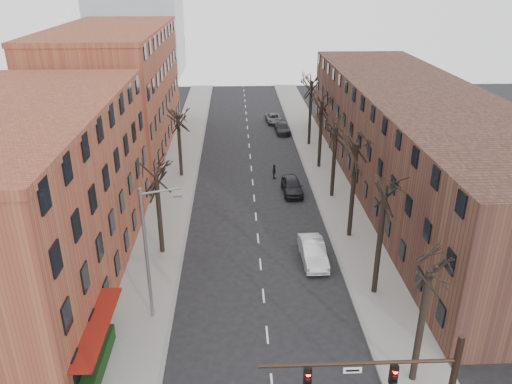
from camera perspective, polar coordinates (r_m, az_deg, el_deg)
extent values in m
cube|color=gray|center=(55.35, -8.81, 2.24)|extent=(4.00, 90.00, 0.15)
cube|color=gray|center=(55.84, 7.74, 2.51)|extent=(4.00, 90.00, 0.15)
cube|color=brown|center=(37.12, -24.86, -1.02)|extent=(12.00, 26.00, 12.00)
cube|color=brown|center=(63.23, -15.75, 10.95)|extent=(12.00, 28.00, 14.00)
cube|color=#4D3124|center=(51.74, 17.78, 5.61)|extent=(12.00, 50.00, 10.00)
cube|color=maroon|center=(30.99, -17.03, -18.20)|extent=(1.20, 7.00, 0.15)
cube|color=#163311|center=(29.88, -17.84, -18.53)|extent=(0.80, 6.00, 1.00)
cylinder|color=black|center=(21.34, 11.60, -18.63)|extent=(8.00, 0.16, 0.16)
cube|color=black|center=(22.15, 15.45, -19.47)|extent=(0.32, 0.22, 0.95)
cube|color=black|center=(21.44, 5.91, -20.33)|extent=(0.32, 0.22, 0.95)
cube|color=silver|center=(21.53, 10.97, -19.37)|extent=(0.75, 0.04, 0.28)
cylinder|color=slate|center=(31.02, -12.38, -7.24)|extent=(0.20, 0.20, 9.00)
cylinder|color=slate|center=(28.89, -10.97, 0.08)|extent=(2.39, 0.12, 0.46)
cube|color=slate|center=(28.87, -8.97, -0.43)|extent=(0.50, 0.22, 0.14)
imported|color=#BBBEC2|center=(38.25, 6.53, -6.83)|extent=(1.84, 4.91, 1.60)
imported|color=black|center=(49.55, 4.13, 0.72)|extent=(2.00, 4.68, 1.58)
imported|color=black|center=(68.67, 3.02, 7.31)|extent=(2.01, 4.62, 1.32)
imported|color=#505257|center=(73.45, 2.03, 8.41)|extent=(2.45, 4.64, 1.24)
imported|color=black|center=(52.94, 2.08, 2.33)|extent=(0.60, 0.99, 1.58)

